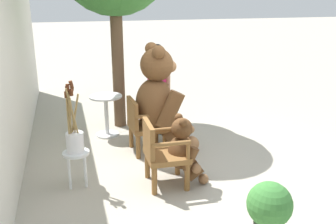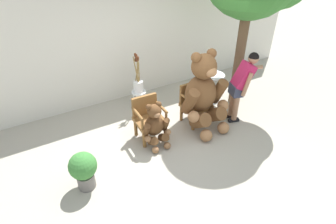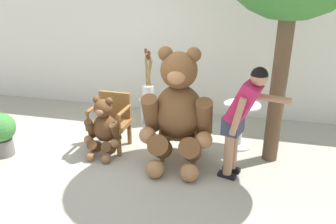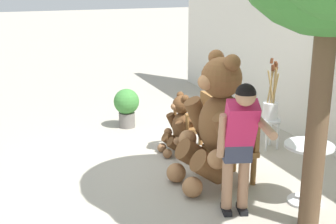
{
  "view_description": "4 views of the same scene",
  "coord_description": "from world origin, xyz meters",
  "px_view_note": "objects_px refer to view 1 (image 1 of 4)",
  "views": [
    {
      "loc": [
        -4.79,
        1.66,
        2.38
      ],
      "look_at": [
        0.03,
        0.3,
        0.79
      ],
      "focal_mm": 40.0,
      "sensor_mm": 36.0,
      "label": 1
    },
    {
      "loc": [
        -2.4,
        -3.32,
        3.37
      ],
      "look_at": [
        -0.21,
        0.38,
        0.56
      ],
      "focal_mm": 28.0,
      "sensor_mm": 36.0,
      "label": 2
    },
    {
      "loc": [
        1.42,
        -3.82,
        2.46
      ],
      "look_at": [
        0.38,
        0.47,
        0.7
      ],
      "focal_mm": 35.0,
      "sensor_mm": 36.0,
      "label": 3
    },
    {
      "loc": [
        5.45,
        -2.26,
        2.56
      ],
      "look_at": [
        -0.26,
        -0.04,
        0.75
      ],
      "focal_mm": 50.0,
      "sensor_mm": 36.0,
      "label": 4
    }
  ],
  "objects_px": {
    "potted_plant": "(269,210)",
    "teddy_bear_small": "(184,150)",
    "white_stool": "(76,159)",
    "round_side_table": "(106,111)",
    "person_visitor": "(157,81)",
    "teddy_bear_large": "(160,100)",
    "brush_bucket": "(74,136)",
    "wooden_chair_left": "(162,151)",
    "wooden_chair_right": "(143,124)"
  },
  "relations": [
    {
      "from": "potted_plant",
      "to": "teddy_bear_small",
      "type": "bearing_deg",
      "value": 14.37
    },
    {
      "from": "white_stool",
      "to": "potted_plant",
      "type": "xyz_separation_m",
      "value": [
        -1.77,
        -1.73,
        0.04
      ]
    },
    {
      "from": "round_side_table",
      "to": "person_visitor",
      "type": "bearing_deg",
      "value": -89.71
    },
    {
      "from": "teddy_bear_small",
      "to": "round_side_table",
      "type": "distance_m",
      "value": 2.12
    },
    {
      "from": "teddy_bear_large",
      "to": "round_side_table",
      "type": "height_order",
      "value": "teddy_bear_large"
    },
    {
      "from": "person_visitor",
      "to": "brush_bucket",
      "type": "height_order",
      "value": "person_visitor"
    },
    {
      "from": "round_side_table",
      "to": "white_stool",
      "type": "bearing_deg",
      "value": 160.87
    },
    {
      "from": "person_visitor",
      "to": "round_side_table",
      "type": "xyz_separation_m",
      "value": [
        -0.0,
        0.91,
        -0.47
      ]
    },
    {
      "from": "person_visitor",
      "to": "white_stool",
      "type": "distance_m",
      "value": 2.32
    },
    {
      "from": "teddy_bear_small",
      "to": "white_stool",
      "type": "distance_m",
      "value": 1.38
    },
    {
      "from": "teddy_bear_large",
      "to": "teddy_bear_small",
      "type": "relative_size",
      "value": 1.83
    },
    {
      "from": "person_visitor",
      "to": "teddy_bear_small",
      "type": "bearing_deg",
      "value": 175.73
    },
    {
      "from": "teddy_bear_small",
      "to": "potted_plant",
      "type": "distance_m",
      "value": 1.53
    },
    {
      "from": "wooden_chair_left",
      "to": "round_side_table",
      "type": "height_order",
      "value": "wooden_chair_left"
    },
    {
      "from": "wooden_chair_left",
      "to": "person_visitor",
      "type": "height_order",
      "value": "person_visitor"
    },
    {
      "from": "person_visitor",
      "to": "brush_bucket",
      "type": "bearing_deg",
      "value": 138.45
    },
    {
      "from": "wooden_chair_left",
      "to": "teddy_bear_small",
      "type": "distance_m",
      "value": 0.29
    },
    {
      "from": "teddy_bear_small",
      "to": "brush_bucket",
      "type": "height_order",
      "value": "brush_bucket"
    },
    {
      "from": "teddy_bear_small",
      "to": "potted_plant",
      "type": "xyz_separation_m",
      "value": [
        -1.48,
        -0.38,
        -0.05
      ]
    },
    {
      "from": "wooden_chair_left",
      "to": "teddy_bear_small",
      "type": "relative_size",
      "value": 0.94
    },
    {
      "from": "white_stool",
      "to": "potted_plant",
      "type": "relative_size",
      "value": 0.68
    },
    {
      "from": "teddy_bear_large",
      "to": "brush_bucket",
      "type": "bearing_deg",
      "value": 121.98
    },
    {
      "from": "wooden_chair_right",
      "to": "round_side_table",
      "type": "height_order",
      "value": "wooden_chair_right"
    },
    {
      "from": "wooden_chair_left",
      "to": "round_side_table",
      "type": "distance_m",
      "value": 2.03
    },
    {
      "from": "round_side_table",
      "to": "brush_bucket",
      "type": "bearing_deg",
      "value": 160.73
    },
    {
      "from": "wooden_chair_right",
      "to": "teddy_bear_large",
      "type": "relative_size",
      "value": 0.51
    },
    {
      "from": "person_visitor",
      "to": "white_stool",
      "type": "relative_size",
      "value": 3.35
    },
    {
      "from": "wooden_chair_right",
      "to": "teddy_bear_small",
      "type": "height_order",
      "value": "teddy_bear_small"
    },
    {
      "from": "teddy_bear_small",
      "to": "person_visitor",
      "type": "height_order",
      "value": "person_visitor"
    },
    {
      "from": "white_stool",
      "to": "round_side_table",
      "type": "distance_m",
      "value": 1.79
    },
    {
      "from": "teddy_bear_large",
      "to": "potted_plant",
      "type": "height_order",
      "value": "teddy_bear_large"
    },
    {
      "from": "teddy_bear_small",
      "to": "brush_bucket",
      "type": "relative_size",
      "value": 0.98
    },
    {
      "from": "wooden_chair_left",
      "to": "teddy_bear_large",
      "type": "distance_m",
      "value": 1.21
    },
    {
      "from": "wooden_chair_left",
      "to": "teddy_bear_large",
      "type": "relative_size",
      "value": 0.51
    },
    {
      "from": "wooden_chair_right",
      "to": "potted_plant",
      "type": "bearing_deg",
      "value": -165.51
    },
    {
      "from": "brush_bucket",
      "to": "potted_plant",
      "type": "height_order",
      "value": "brush_bucket"
    },
    {
      "from": "person_visitor",
      "to": "potted_plant",
      "type": "xyz_separation_m",
      "value": [
        -3.46,
        -0.23,
        -0.52
      ]
    },
    {
      "from": "wooden_chair_right",
      "to": "teddy_bear_small",
      "type": "relative_size",
      "value": 0.94
    },
    {
      "from": "wooden_chair_right",
      "to": "teddy_bear_large",
      "type": "bearing_deg",
      "value": -88.47
    },
    {
      "from": "brush_bucket",
      "to": "round_side_table",
      "type": "xyz_separation_m",
      "value": [
        1.69,
        -0.59,
        -0.23
      ]
    },
    {
      "from": "wooden_chair_left",
      "to": "white_stool",
      "type": "distance_m",
      "value": 1.1
    },
    {
      "from": "wooden_chair_left",
      "to": "potted_plant",
      "type": "bearing_deg",
      "value": -155.69
    },
    {
      "from": "teddy_bear_large",
      "to": "potted_plant",
      "type": "bearing_deg",
      "value": -171.29
    },
    {
      "from": "brush_bucket",
      "to": "round_side_table",
      "type": "bearing_deg",
      "value": -19.27
    },
    {
      "from": "wooden_chair_left",
      "to": "potted_plant",
      "type": "height_order",
      "value": "wooden_chair_left"
    },
    {
      "from": "wooden_chair_right",
      "to": "white_stool",
      "type": "relative_size",
      "value": 1.87
    },
    {
      "from": "teddy_bear_large",
      "to": "potted_plant",
      "type": "xyz_separation_m",
      "value": [
        -2.6,
        -0.4,
        -0.43
      ]
    },
    {
      "from": "brush_bucket",
      "to": "round_side_table",
      "type": "height_order",
      "value": "brush_bucket"
    },
    {
      "from": "teddy_bear_large",
      "to": "round_side_table",
      "type": "distance_m",
      "value": 1.19
    },
    {
      "from": "wooden_chair_left",
      "to": "white_stool",
      "type": "bearing_deg",
      "value": 74.85
    }
  ]
}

